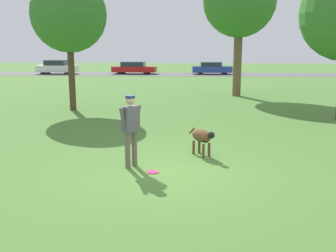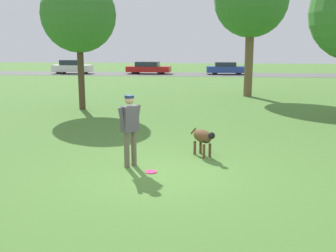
# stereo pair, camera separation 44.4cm
# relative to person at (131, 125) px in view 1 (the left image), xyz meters

# --- Properties ---
(ground_plane) EXTENTS (120.00, 120.00, 0.00)m
(ground_plane) POSITION_rel_person_xyz_m (0.81, -0.36, -1.02)
(ground_plane) COLOR #4C7A33
(far_road_strip) EXTENTS (120.00, 6.00, 0.01)m
(far_road_strip) POSITION_rel_person_xyz_m (0.81, 31.96, -1.02)
(far_road_strip) COLOR #5B5B59
(far_road_strip) RESTS_ON ground_plane
(person) EXTENTS (0.49, 0.58, 1.73)m
(person) POSITION_rel_person_xyz_m (0.00, 0.00, 0.00)
(person) COLOR #665B4C
(person) RESTS_ON ground_plane
(dog) EXTENTS (0.70, 0.94, 0.72)m
(dog) POSITION_rel_person_xyz_m (1.72, 1.09, -0.51)
(dog) COLOR brown
(dog) RESTS_ON ground_plane
(frisbee) EXTENTS (0.27, 0.27, 0.02)m
(frisbee) POSITION_rel_person_xyz_m (0.55, -0.40, -1.02)
(frisbee) COLOR #E52366
(frisbee) RESTS_ON ground_plane
(tree_near_left) EXTENTS (3.31, 3.31, 5.86)m
(tree_near_left) POSITION_rel_person_xyz_m (-3.97, 8.44, 3.17)
(tree_near_left) COLOR #4C3826
(tree_near_left) RESTS_ON ground_plane
(tree_mid_center) EXTENTS (4.11, 4.11, 7.43)m
(tree_mid_center) POSITION_rel_person_xyz_m (4.04, 14.11, 4.31)
(tree_mid_center) COLOR brown
(tree_mid_center) RESTS_ON ground_plane
(parked_car_white) EXTENTS (4.09, 1.75, 1.44)m
(parked_car_white) POSITION_rel_person_xyz_m (-12.69, 31.63, -0.32)
(parked_car_white) COLOR white
(parked_car_white) RESTS_ON ground_plane
(parked_car_red) EXTENTS (4.63, 2.02, 1.27)m
(parked_car_red) POSITION_rel_person_xyz_m (-4.64, 32.24, -0.40)
(parked_car_red) COLOR red
(parked_car_red) RESTS_ON ground_plane
(parked_car_blue) EXTENTS (4.14, 1.85, 1.25)m
(parked_car_blue) POSITION_rel_person_xyz_m (3.46, 32.34, -0.41)
(parked_car_blue) COLOR #284293
(parked_car_blue) RESTS_ON ground_plane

